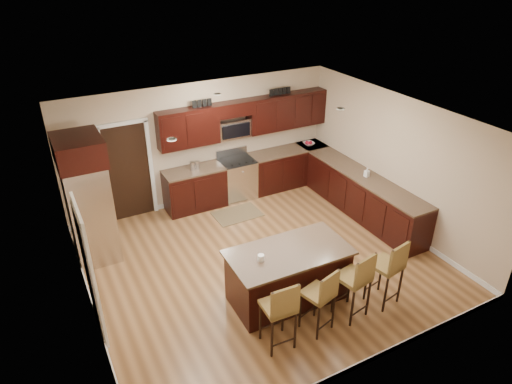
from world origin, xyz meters
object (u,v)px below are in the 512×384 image
island (288,276)px  refrigerator (88,198)px  stool_mid (322,294)px  stool_extra (390,266)px  range (237,178)px  stool_right (357,278)px  stool_left (280,308)px

island → refrigerator: 3.78m
stool_mid → stool_extra: (1.28, -0.01, 0.06)m
range → stool_extra: stool_extra is taller
stool_right → stool_extra: (0.65, 0.00, 0.00)m
range → stool_right: (-0.11, -4.35, 0.26)m
stool_mid → refrigerator: size_ratio=0.46×
stool_right → refrigerator: (-3.19, 3.56, 0.47)m
range → refrigerator: bearing=-166.5°
range → stool_right: stool_right is taller
range → refrigerator: (-3.30, -0.79, 0.73)m
refrigerator → stool_extra: (3.84, -3.56, -0.47)m
stool_right → stool_extra: size_ratio=1.00×
stool_left → stool_mid: stool_left is taller
island → stool_right: 1.13m
stool_extra → range: bearing=86.0°
stool_mid → stool_extra: bearing=-15.6°
stool_left → stool_extra: 1.98m
stool_left → stool_right: bearing=2.6°
stool_left → stool_extra: size_ratio=0.98×
refrigerator → stool_extra: bearing=-42.8°
stool_mid → stool_right: (0.63, -0.01, 0.06)m
stool_right → stool_left: bearing=168.9°
refrigerator → stool_right: bearing=-48.1°
stool_mid → stool_right: size_ratio=0.92×
range → stool_mid: size_ratio=1.02×
island → refrigerator: bearing=134.4°
island → stool_mid: (0.04, -0.84, 0.25)m
stool_mid → range: bearing=65.0°
range → stool_right: bearing=-91.4°
range → stool_extra: (0.54, -4.35, 0.26)m
stool_extra → stool_left: bearing=168.9°
stool_right → refrigerator: refrigerator is taller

